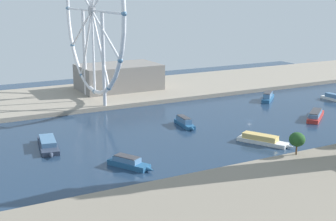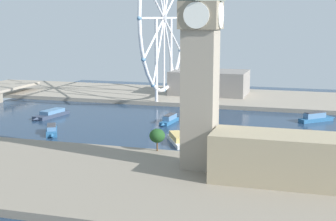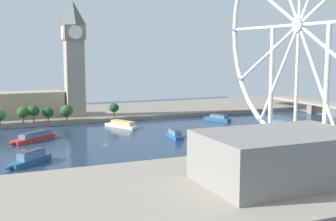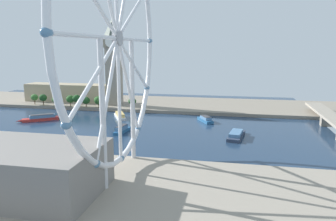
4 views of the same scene
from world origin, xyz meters
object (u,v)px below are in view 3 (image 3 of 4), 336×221
clock_tower (74,57)px  tour_boat_2 (217,118)px  tour_boat_3 (281,125)px  tour_boat_4 (33,137)px  tour_boat_7 (174,134)px  riverside_hall (281,157)px  tour_boat_1 (30,159)px  ferris_wheel (299,26)px  tour_boat_5 (122,124)px

clock_tower → tour_boat_2: clock_tower is taller
tour_boat_3 → tour_boat_4: (-21.10, -165.50, 0.29)m
clock_tower → tour_boat_3: size_ratio=2.58×
clock_tower → tour_boat_4: size_ratio=2.95×
tour_boat_7 → tour_boat_2: bearing=-44.3°
riverside_hall → tour_boat_3: size_ratio=1.81×
tour_boat_1 → ferris_wheel: bearing=115.9°
tour_boat_7 → tour_boat_3: bearing=-82.4°
tour_boat_2 → tour_boat_3: bearing=-179.4°
tour_boat_1 → tour_boat_2: (-80.01, 147.28, -0.48)m
clock_tower → ferris_wheel: 191.48m
tour_boat_2 → tour_boat_4: size_ratio=0.78×
clock_tower → tour_boat_7: clock_tower is taller
tour_boat_5 → tour_boat_2: bearing=-118.7°
tour_boat_5 → ferris_wheel: bearing=172.1°
clock_tower → tour_boat_1: clock_tower is taller
ferris_wheel → tour_boat_2: 145.84m
tour_boat_2 → tour_boat_4: bearing=70.7°
tour_boat_2 → tour_boat_7: size_ratio=0.96×
tour_boat_3 → tour_boat_4: size_ratio=1.14×
tour_boat_3 → tour_boat_2: bearing=38.7°
tour_boat_5 → tour_boat_3: bearing=-142.3°
tour_boat_1 → tour_boat_4: 56.43m
clock_tower → tour_boat_2: size_ratio=3.80×
riverside_hall → tour_boat_5: (-158.97, -16.61, -10.76)m
clock_tower → tour_boat_5: clock_tower is taller
tour_boat_3 → tour_boat_4: 166.84m
tour_boat_1 → tour_boat_7: (-31.96, 90.10, -0.29)m
tour_boat_3 → riverside_hall: bearing=151.8°
tour_boat_4 → tour_boat_2: bearing=152.4°
tour_boat_1 → tour_boat_3: tour_boat_1 is taller
tour_boat_4 → tour_boat_7: tour_boat_7 is taller
tour_boat_4 → tour_boat_7: bearing=126.4°
tour_boat_4 → tour_boat_5: bearing=164.1°
tour_boat_1 → clock_tower: bearing=-152.2°
tour_boat_2 → tour_boat_3: 52.03m
tour_boat_2 → riverside_hall: bearing=130.2°
tour_boat_3 → tour_boat_5: tour_boat_5 is taller
clock_tower → riverside_hall: bearing=10.8°
tour_boat_1 → tour_boat_3: 176.54m
tour_boat_5 → tour_boat_1: bearing=110.7°
tour_boat_3 → tour_boat_7: bearing=101.0°
riverside_hall → tour_boat_7: bearing=178.5°
tour_boat_2 → tour_boat_7: tour_boat_7 is taller
tour_boat_2 → tour_boat_1: bearing=89.4°
ferris_wheel → tour_boat_2: ferris_wheel is taller
ferris_wheel → tour_boat_5: (-128.87, -47.43, -63.37)m
tour_boat_2 → ferris_wheel: bearing=138.1°
tour_boat_2 → tour_boat_3: (45.19, 25.79, -0.14)m
riverside_hall → tour_boat_7: size_ratio=2.57×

